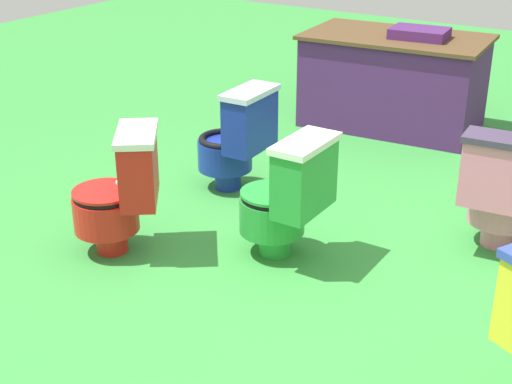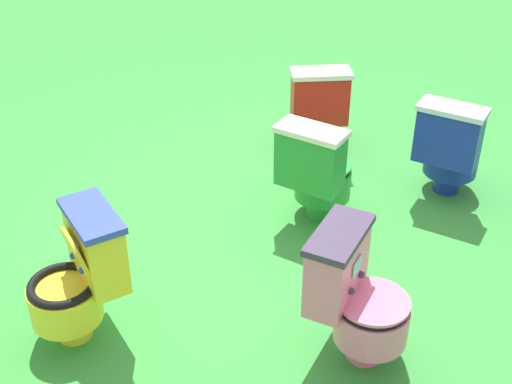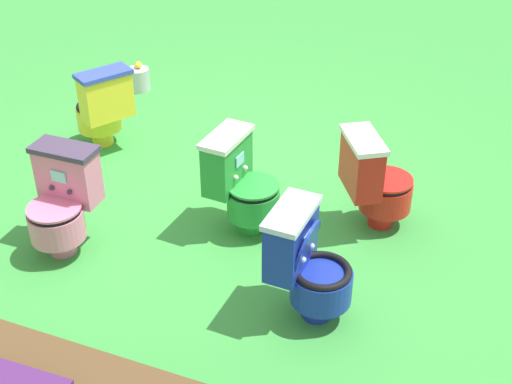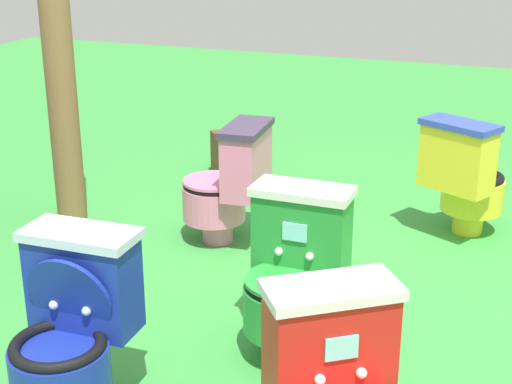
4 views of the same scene
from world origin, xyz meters
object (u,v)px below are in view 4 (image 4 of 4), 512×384
at_px(small_crate, 235,155).
at_px(toilet_green, 293,272).
at_px(toilet_blue, 71,328).
at_px(wooden_post, 59,69).
at_px(toilet_pink, 228,183).
at_px(toilet_yellow, 466,177).

bearing_deg(small_crate, toilet_green, -150.98).
relative_size(toilet_blue, wooden_post, 0.37).
xyz_separation_m(toilet_green, toilet_pink, (0.97, 0.73, 0.00)).
relative_size(toilet_pink, wooden_post, 0.37).
relative_size(toilet_pink, small_crate, 2.15).
bearing_deg(toilet_yellow, small_crate, -170.31).
bearing_deg(small_crate, wooden_post, 153.29).
relative_size(wooden_post, small_crate, 5.78).
distance_m(wooden_post, small_crate, 1.57).
xyz_separation_m(toilet_pink, small_crate, (1.13, 0.44, -0.20)).
bearing_deg(toilet_pink, toilet_green, -148.33).
xyz_separation_m(toilet_yellow, wooden_post, (-0.68, 2.31, 0.60)).
bearing_deg(toilet_pink, toilet_blue, 178.38).
distance_m(toilet_green, wooden_post, 2.07).
relative_size(toilet_yellow, toilet_pink, 1.00).
bearing_deg(wooden_post, toilet_green, -116.85).
height_order(toilet_blue, wooden_post, wooden_post).
xyz_separation_m(toilet_pink, toilet_blue, (-1.72, -0.11, 0.00)).
bearing_deg(toilet_blue, wooden_post, -57.16).
height_order(toilet_green, toilet_blue, same).
relative_size(toilet_green, toilet_blue, 1.00).
relative_size(toilet_green, small_crate, 2.15).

